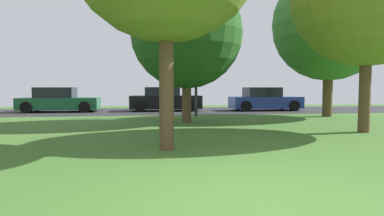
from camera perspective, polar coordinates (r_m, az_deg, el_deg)
name	(u,v)px	position (r m, az deg, el deg)	size (l,w,h in m)	color
ground_plane	(250,201)	(4.37, 9.90, -15.43)	(44.00, 44.00, 0.00)	#3D6628
road_strip	(167,111)	(20.02, -4.35, -0.51)	(44.00, 6.40, 0.01)	#28282B
maple_tree_far	(329,25)	(17.71, 22.56, 13.13)	(5.43, 5.43, 7.17)	brown
maple_tree_near	(187,33)	(13.68, -0.94, 12.80)	(4.51, 4.51, 5.88)	brown
parked_car_green	(59,101)	(20.73, -21.97, 1.17)	(4.41, 2.06, 1.43)	#195633
parked_car_black	(165,100)	(20.12, -4.73, 1.40)	(4.26, 2.02, 1.44)	black
parked_car_blue	(264,100)	(20.93, 12.35, 1.37)	(4.28, 2.00, 1.43)	#233893
street_lamp_post	(196,71)	(16.34, 0.69, 6.48)	(0.14, 0.14, 4.50)	#2D2D33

